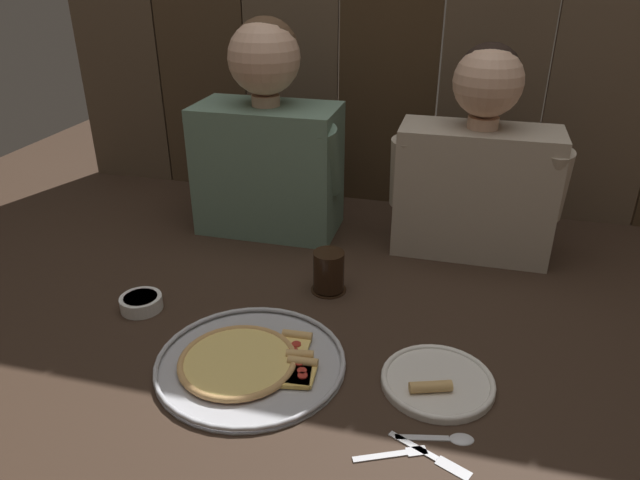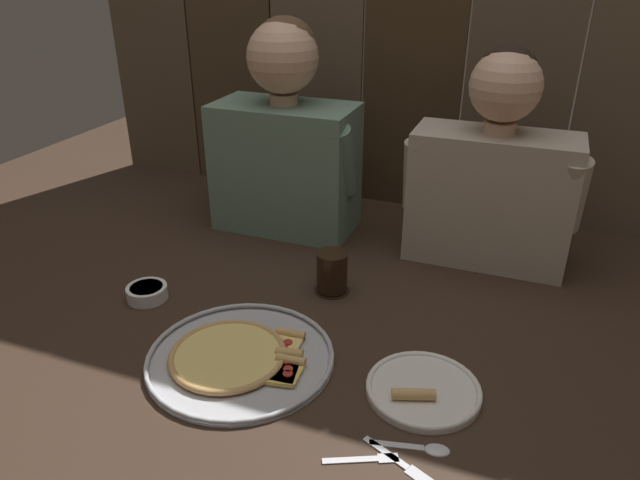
{
  "view_description": "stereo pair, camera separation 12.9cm",
  "coord_description": "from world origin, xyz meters",
  "px_view_note": "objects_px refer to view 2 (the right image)",
  "views": [
    {
      "loc": [
        0.26,
        -1.05,
        0.77
      ],
      "look_at": [
        -0.04,
        0.1,
        0.18
      ],
      "focal_mm": 32.8,
      "sensor_mm": 36.0,
      "label": 1
    },
    {
      "loc": [
        0.39,
        -1.01,
        0.77
      ],
      "look_at": [
        -0.04,
        0.1,
        0.18
      ],
      "focal_mm": 32.8,
      "sensor_mm": 36.0,
      "label": 2
    }
  ],
  "objects_px": {
    "diner_right": "(494,171)",
    "pizza_tray": "(239,356)",
    "dipping_bowl": "(147,292)",
    "dinner_plate": "(423,389)",
    "diner_left": "(285,137)",
    "drinking_glass": "(332,272)"
  },
  "relations": [
    {
      "from": "diner_right",
      "to": "pizza_tray",
      "type": "bearing_deg",
      "value": -122.95
    },
    {
      "from": "pizza_tray",
      "to": "dipping_bowl",
      "type": "xyz_separation_m",
      "value": [
        -0.32,
        0.13,
        0.01
      ]
    },
    {
      "from": "pizza_tray",
      "to": "dipping_bowl",
      "type": "distance_m",
      "value": 0.35
    },
    {
      "from": "dinner_plate",
      "to": "diner_left",
      "type": "distance_m",
      "value": 0.87
    },
    {
      "from": "pizza_tray",
      "to": "dinner_plate",
      "type": "height_order",
      "value": "dinner_plate"
    },
    {
      "from": "dinner_plate",
      "to": "diner_right",
      "type": "xyz_separation_m",
      "value": [
        0.04,
        0.61,
        0.25
      ]
    },
    {
      "from": "pizza_tray",
      "to": "drinking_glass",
      "type": "distance_m",
      "value": 0.34
    },
    {
      "from": "dinner_plate",
      "to": "dipping_bowl",
      "type": "height_order",
      "value": "same"
    },
    {
      "from": "pizza_tray",
      "to": "dipping_bowl",
      "type": "bearing_deg",
      "value": 157.53
    },
    {
      "from": "dipping_bowl",
      "to": "dinner_plate",
      "type": "bearing_deg",
      "value": -7.83
    },
    {
      "from": "diner_left",
      "to": "diner_right",
      "type": "relative_size",
      "value": 1.08
    },
    {
      "from": "dinner_plate",
      "to": "drinking_glass",
      "type": "height_order",
      "value": "drinking_glass"
    },
    {
      "from": "pizza_tray",
      "to": "dinner_plate",
      "type": "distance_m",
      "value": 0.38
    },
    {
      "from": "dinner_plate",
      "to": "dipping_bowl",
      "type": "relative_size",
      "value": 2.26
    },
    {
      "from": "drinking_glass",
      "to": "diner_left",
      "type": "bearing_deg",
      "value": 129.62
    },
    {
      "from": "pizza_tray",
      "to": "drinking_glass",
      "type": "bearing_deg",
      "value": 75.05
    },
    {
      "from": "dinner_plate",
      "to": "drinking_glass",
      "type": "relative_size",
      "value": 2.09
    },
    {
      "from": "drinking_glass",
      "to": "dipping_bowl",
      "type": "xyz_separation_m",
      "value": [
        -0.41,
        -0.2,
        -0.03
      ]
    },
    {
      "from": "dinner_plate",
      "to": "diner_left",
      "type": "relative_size",
      "value": 0.36
    },
    {
      "from": "diner_left",
      "to": "diner_right",
      "type": "height_order",
      "value": "diner_left"
    },
    {
      "from": "drinking_glass",
      "to": "dipping_bowl",
      "type": "distance_m",
      "value": 0.46
    },
    {
      "from": "drinking_glass",
      "to": "diner_left",
      "type": "height_order",
      "value": "diner_left"
    }
  ]
}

